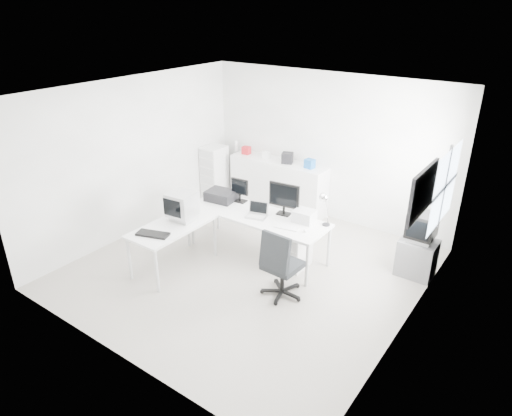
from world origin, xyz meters
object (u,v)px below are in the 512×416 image
Objects in this scene: main_desk at (257,234)px; tv_cabinet at (417,258)px; crt_tv at (422,228)px; inkjet_printer at (221,196)px; laser_printer at (304,216)px; lcd_monitor_small at (240,191)px; office_chair at (283,262)px; lcd_monitor_large at (284,199)px; crt_monitor at (182,206)px; filing_cabinet at (215,173)px; drawer_pedestal at (295,249)px; side_desk at (174,246)px; laptop at (256,211)px; sideboard at (278,185)px.

tv_cabinet is (2.38, 0.93, -0.08)m from main_desk.
main_desk is 2.59m from crt_tv.
inkjet_printer is 1.60m from laser_printer.
office_chair is (1.52, -0.98, -0.41)m from lcd_monitor_small.
crt_monitor is (-1.20, -1.10, -0.04)m from lcd_monitor_large.
crt_tv is (3.23, 1.78, -0.16)m from crt_monitor.
tv_cabinet is at bearing 20.25° from laser_printer.
filing_cabinet is at bearing 146.34° from main_desk.
filing_cabinet reaches higher than drawer_pedestal.
main_desk is 1.35m from crt_monitor.
side_desk is at bearing -96.97° from inkjet_printer.
laser_printer is at bearing -10.82° from lcd_monitor_large.
lcd_monitor_small reaches higher than inkjet_printer.
lcd_monitor_small is 0.86× the size of crt_monitor.
crt_monitor is 3.75m from tv_cabinet.
drawer_pedestal is 1.92m from crt_monitor.
side_desk is 1.20× the size of filing_cabinet.
sideboard is at bearing 97.62° from laptop.
crt_monitor reaches higher than side_desk.
sideboard is at bearing 130.34° from laser_printer.
lcd_monitor_large is at bearing 34.05° from laptop.
sideboard reaches higher than drawer_pedestal.
lcd_monitor_small reaches higher than sideboard.
office_chair is 2.20m from tv_cabinet.
lcd_monitor_large reaches higher than laptop.
inkjet_printer is (-1.55, 0.05, 0.54)m from drawer_pedestal.
office_chair is (0.92, -0.63, -0.31)m from laptop.
side_desk is at bearing -107.00° from lcd_monitor_small.
laptop is 2.07m from sideboard.
main_desk is at bearing -28.92° from lcd_monitor_small.
filing_cabinet reaches higher than office_chair.
filing_cabinet reaches higher than main_desk.
sideboard is (-1.50, 1.56, -0.33)m from laser_printer.
laptop reaches higher than drawer_pedestal.
laser_printer is at bearing 28.05° from crt_monitor.
filing_cabinet is at bearing 154.21° from drawer_pedestal.
lcd_monitor_large is at bearing -25.20° from filing_cabinet.
lcd_monitor_large is 0.27× the size of sideboard.
crt_monitor is 0.40× the size of filing_cabinet.
tv_cabinet is (3.23, 0.83, -0.54)m from inkjet_printer.
laptop is at bearing -137.13° from lcd_monitor_large.
office_chair reaches higher than inkjet_printer.
lcd_monitor_large is 1.16× the size of crt_monitor.
main_desk reaches higher than tv_cabinet.
crt_tv is (1.63, 0.71, -0.02)m from laser_printer.
lcd_monitor_large reaches higher than side_desk.
side_desk is 1.50m from lcd_monitor_small.
office_chair is 3.04m from sideboard.
crt_monitor is 0.79× the size of tv_cabinet.
lcd_monitor_small is 1.61m from sideboard.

